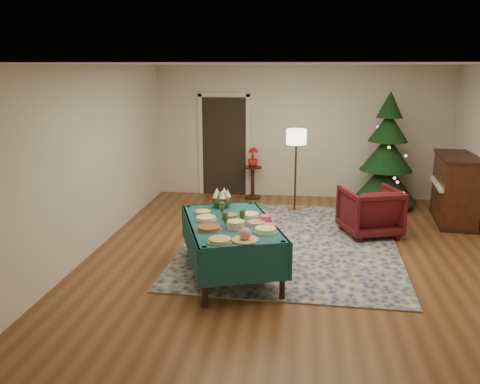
# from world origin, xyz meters

# --- Properties ---
(room_shell) EXTENTS (7.00, 7.00, 7.00)m
(room_shell) POSITION_xyz_m (0.00, 0.00, 1.35)
(room_shell) COLOR #593319
(room_shell) RESTS_ON ground
(doorway) EXTENTS (1.08, 0.04, 2.16)m
(doorway) POSITION_xyz_m (-1.60, 3.48, 1.10)
(doorway) COLOR black
(doorway) RESTS_ON ground
(rug) EXTENTS (3.36, 4.32, 0.02)m
(rug) POSITION_xyz_m (-0.11, 0.54, 0.01)
(rug) COLOR #14234D
(rug) RESTS_ON ground
(buffet_table) EXTENTS (1.62, 2.11, 0.73)m
(buffet_table) POSITION_xyz_m (-0.86, -0.82, 0.58)
(buffet_table) COLOR black
(buffet_table) RESTS_ON ground
(platter_0) EXTENTS (0.30, 0.30, 0.05)m
(platter_0) POSITION_xyz_m (-0.87, -1.58, 0.75)
(platter_0) COLOR silver
(platter_0) RESTS_ON buffet_table
(platter_1) EXTENTS (0.32, 0.32, 0.16)m
(platter_1) POSITION_xyz_m (-0.60, -1.51, 0.79)
(platter_1) COLOR silver
(platter_1) RESTS_ON buffet_table
(platter_2) EXTENTS (0.29, 0.29, 0.06)m
(platter_2) POSITION_xyz_m (-0.38, -1.18, 0.75)
(platter_2) COLOR silver
(platter_2) RESTS_ON buffet_table
(platter_3) EXTENTS (0.33, 0.33, 0.05)m
(platter_3) POSITION_xyz_m (-1.08, -1.17, 0.75)
(platter_3) COLOR silver
(platter_3) RESTS_ON buffet_table
(platter_4) EXTENTS (0.25, 0.25, 0.10)m
(platter_4) POSITION_xyz_m (-0.76, -1.07, 0.77)
(platter_4) COLOR silver
(platter_4) RESTS_ON buffet_table
(platter_5) EXTENTS (0.27, 0.27, 0.04)m
(platter_5) POSITION_xyz_m (-0.52, -0.87, 0.74)
(platter_5) COLOR silver
(platter_5) RESTS_ON buffet_table
(platter_6) EXTENTS (0.29, 0.29, 0.05)m
(platter_6) POSITION_xyz_m (-1.19, -0.78, 0.75)
(platter_6) COLOR silver
(platter_6) RESTS_ON buffet_table
(platter_7) EXTENTS (0.23, 0.23, 0.07)m
(platter_7) POSITION_xyz_m (-0.89, -0.69, 0.76)
(platter_7) COLOR silver
(platter_7) RESTS_ON buffet_table
(platter_8) EXTENTS (0.27, 0.27, 0.04)m
(platter_8) POSITION_xyz_m (-0.64, -0.51, 0.74)
(platter_8) COLOR silver
(platter_8) RESTS_ON buffet_table
(platter_9) EXTENTS (0.25, 0.25, 0.04)m
(platter_9) POSITION_xyz_m (-1.29, -0.48, 0.74)
(platter_9) COLOR silver
(platter_9) RESTS_ON buffet_table
(goblet_0) EXTENTS (0.08, 0.08, 0.17)m
(goblet_0) POSITION_xyz_m (-1.02, -0.49, 0.82)
(goblet_0) COLOR #2D471E
(goblet_0) RESTS_ON buffet_table
(goblet_1) EXTENTS (0.08, 0.08, 0.17)m
(goblet_1) POSITION_xyz_m (-0.71, -0.81, 0.82)
(goblet_1) COLOR #2D471E
(goblet_1) RESTS_ON buffet_table
(goblet_2) EXTENTS (0.08, 0.08, 0.17)m
(goblet_2) POSITION_xyz_m (-0.91, -0.94, 0.82)
(goblet_2) COLOR #2D471E
(goblet_2) RESTS_ON buffet_table
(napkin_stack) EXTENTS (0.18, 0.18, 0.04)m
(napkin_stack) POSITION_xyz_m (-0.34, -0.95, 0.74)
(napkin_stack) COLOR #E53F70
(napkin_stack) RESTS_ON buffet_table
(gift_box) EXTENTS (0.15, 0.15, 0.10)m
(gift_box) POSITION_xyz_m (-0.41, -0.78, 0.77)
(gift_box) COLOR #FB457F
(gift_box) RESTS_ON buffet_table
(centerpiece) EXTENTS (0.26, 0.26, 0.30)m
(centerpiece) POSITION_xyz_m (-1.09, -0.13, 0.85)
(centerpiece) COLOR #1E4C1E
(centerpiece) RESTS_ON buffet_table
(armchair) EXTENTS (1.04, 1.01, 0.87)m
(armchair) POSITION_xyz_m (1.14, 1.08, 0.43)
(armchair) COLOR #480F13
(armchair) RESTS_ON ground
(floor_lamp) EXTENTS (0.37, 0.37, 1.54)m
(floor_lamp) POSITION_xyz_m (-0.08, 2.43, 1.31)
(floor_lamp) COLOR #A57F3F
(floor_lamp) RESTS_ON ground
(side_table) EXTENTS (0.37, 0.37, 0.66)m
(side_table) POSITION_xyz_m (-0.97, 3.20, 0.32)
(side_table) COLOR black
(side_table) RESTS_ON ground
(potted_plant) EXTENTS (0.22, 0.39, 0.22)m
(potted_plant) POSITION_xyz_m (-0.97, 3.20, 0.77)
(potted_plant) COLOR red
(potted_plant) RESTS_ON side_table
(christmas_tree) EXTENTS (1.60, 1.60, 2.23)m
(christmas_tree) POSITION_xyz_m (1.64, 2.89, 1.00)
(christmas_tree) COLOR black
(christmas_tree) RESTS_ON ground
(piano) EXTENTS (0.77, 1.43, 1.19)m
(piano) POSITION_xyz_m (2.69, 1.99, 0.58)
(piano) COLOR black
(piano) RESTS_ON ground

